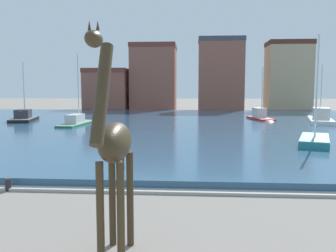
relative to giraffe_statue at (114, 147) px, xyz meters
name	(u,v)px	position (x,y,z in m)	size (l,w,h in m)	color
harbor_water	(187,125)	(1.13, 30.14, -2.50)	(89.89, 48.79, 0.41)	#2D5170
quay_edge_coping	(175,192)	(1.13, 5.50, -2.65)	(89.89, 0.50, 0.12)	#ADA89E
giraffe_statue	(114,147)	(0.00, 0.00, 0.00)	(0.73, 3.04, 5.30)	#382B19
sailboat_green	(79,123)	(-10.09, 28.11, -2.20)	(2.03, 8.26, 7.59)	#236B42
sailboat_teal	(315,142)	(10.07, 16.47, -2.22)	(3.54, 6.12, 7.65)	teal
sailboat_black	(25,119)	(-17.64, 31.73, -2.13)	(3.68, 7.23, 7.21)	black
sailboat_red	(261,118)	(9.94, 34.99, -2.13)	(2.67, 6.50, 6.61)	red
sailboat_white	(320,120)	(15.83, 32.23, -2.05)	(4.30, 9.14, 6.70)	white
mooring_bollard	(8,185)	(-5.54, 5.35, -2.46)	(0.24, 0.24, 0.50)	#232326
townhouse_end_terrace	(106,90)	(-14.35, 57.41, 1.23)	(8.01, 5.49, 7.83)	#8E5142
townhouse_tall_gabled	(154,78)	(-5.69, 59.65, 3.53)	(8.44, 7.65, 12.45)	#8E5142
townhouse_corner_house	(221,75)	(6.72, 57.10, 3.90)	(8.09, 5.45, 13.17)	#8E5142
townhouse_narrow_midrow	(288,77)	(18.71, 57.49, 3.57)	(7.64, 5.85, 12.52)	tan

